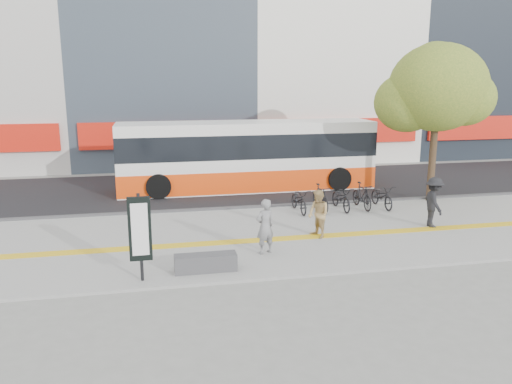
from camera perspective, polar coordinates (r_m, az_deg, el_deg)
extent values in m
plane|color=slate|center=(14.93, 3.87, -6.72)|extent=(120.00, 120.00, 0.00)
cube|color=slate|center=(16.29, 2.45, -4.88)|extent=(40.00, 7.00, 0.08)
cube|color=gold|center=(15.81, 2.89, -5.25)|extent=(40.00, 0.45, 0.01)
cube|color=black|center=(23.39, -2.06, 0.54)|extent=(40.00, 8.00, 0.06)
cube|color=#3D3D40|center=(19.56, -0.07, -1.76)|extent=(40.00, 0.25, 0.14)
cube|color=red|center=(28.36, 0.17, 6.73)|extent=(19.00, 0.50, 1.40)
cube|color=#3D3D40|center=(13.25, -5.68, -7.92)|extent=(1.60, 0.45, 0.45)
cylinder|color=black|center=(12.62, -12.88, -5.03)|extent=(0.08, 0.08, 2.20)
cube|color=black|center=(12.56, -12.93, -4.08)|extent=(0.55, 0.08, 1.60)
cube|color=white|center=(12.51, -12.94, -4.14)|extent=(0.40, 0.02, 1.30)
cylinder|color=#3A261A|center=(21.58, 19.20, 3.27)|extent=(0.28, 0.28, 3.20)
ellipsoid|color=#486822|center=(21.33, 19.78, 11.02)|extent=(3.80, 3.80, 3.42)
ellipsoid|color=#486822|center=(21.29, 16.62, 9.61)|extent=(2.60, 2.60, 2.34)
ellipsoid|color=#486822|center=(21.49, 22.34, 9.76)|extent=(2.40, 2.40, 2.16)
ellipsoid|color=#486822|center=(22.17, 19.52, 13.15)|extent=(2.20, 2.20, 1.98)
cube|color=white|center=(22.69, -1.03, 4.11)|extent=(11.29, 2.35, 3.01)
cube|color=#EE430C|center=(22.86, -1.02, 1.66)|extent=(11.31, 2.37, 0.94)
cube|color=black|center=(22.62, -1.03, 5.41)|extent=(11.31, 2.37, 1.04)
cylinder|color=black|center=(21.32, -10.91, 0.62)|extent=(1.04, 0.33, 1.04)
cylinder|color=black|center=(23.63, -11.02, 1.79)|extent=(1.04, 0.33, 1.04)
cylinder|color=black|center=(22.82, 9.34, 1.48)|extent=(1.04, 0.33, 1.04)
cylinder|color=black|center=(24.99, 7.41, 2.51)|extent=(1.04, 0.33, 1.04)
imported|color=black|center=(18.85, 4.87, -0.93)|extent=(0.63, 1.71, 0.89)
imported|color=black|center=(19.09, 7.26, -0.66)|extent=(0.50, 1.66, 0.99)
imported|color=black|center=(19.38, 9.57, -0.68)|extent=(0.63, 1.71, 0.89)
imported|color=black|center=(19.69, 11.82, -0.42)|extent=(0.50, 1.66, 0.99)
imported|color=black|center=(20.04, 13.99, -0.45)|extent=(0.63, 1.71, 0.89)
imported|color=black|center=(14.30, 1.02, -3.89)|extent=(0.68, 0.56, 1.58)
imported|color=tan|center=(15.86, 7.02, -2.46)|extent=(0.76, 0.87, 1.50)
imported|color=black|center=(17.84, 19.36, -1.09)|extent=(0.79, 1.18, 1.69)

